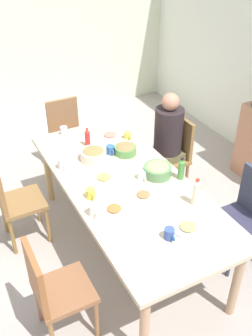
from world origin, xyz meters
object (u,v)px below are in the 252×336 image
(cup_2, at_px, (64,131))
(bottle_0, at_px, (196,192))
(bottle_1, at_px, (181,169))
(cup_1, at_px, (62,164))
(dining_table, at_px, (126,189))
(plate_0, at_px, (110,136))
(plate_4, at_px, (104,178))
(chair_1, at_px, (67,133))
(cup_4, at_px, (128,135))
(plate_3, at_px, (114,210))
(bowl_0, at_px, (125,149))
(person_2, at_px, (167,137))
(chair_3, at_px, (53,289))
(chair_4, at_px, (12,198))
(cup_0, at_px, (93,210))
(bowl_1, at_px, (93,154))
(chair_2, at_px, (173,152))
(bottle_2, at_px, (87,138))
(bowl_2, at_px, (158,170))
(cup_5, at_px, (169,234))
(cup_6, at_px, (91,193))
(plate_1, at_px, (143,195))
(cup_7, at_px, (111,150))
(plate_2, at_px, (188,228))
(cup_3, at_px, (142,175))
(chair_0, at_px, (245,212))

(cup_2, distance_m, bottle_0, 1.65)
(bottle_0, bearing_deg, bottle_1, 164.41)
(cup_1, bearing_deg, dining_table, 41.68)
(plate_0, xyz_separation_m, plate_4, (0.66, -0.38, 0.00))
(chair_1, distance_m, cup_4, 0.98)
(plate_3, bearing_deg, bowl_0, 146.50)
(person_2, xyz_separation_m, chair_3, (1.15, -1.68, -0.21))
(chair_4, bearing_deg, cup_0, 29.35)
(bowl_1, bearing_deg, chair_2, 95.97)
(chair_1, bearing_deg, bottle_2, -3.56)
(chair_3, height_order, plate_3, chair_3)
(chair_3, distance_m, cup_2, 1.79)
(bowl_2, bearing_deg, cup_5, -25.32)
(cup_6, bearing_deg, plate_0, 145.28)
(plate_1, relative_size, cup_2, 1.88)
(person_2, bearing_deg, chair_1, -140.18)
(bowl_0, bearing_deg, chair_2, 103.00)
(plate_4, distance_m, cup_5, 0.88)
(plate_0, xyz_separation_m, cup_7, (0.30, -0.14, 0.03))
(chair_4, xyz_separation_m, cup_1, (0.11, 0.48, 0.31))
(chair_3, relative_size, bowl_1, 3.65)
(plate_3, bearing_deg, plate_1, 99.46)
(dining_table, distance_m, bottle_1, 0.51)
(plate_2, height_order, cup_3, cup_3)
(chair_0, bearing_deg, cup_0, -103.74)
(chair_1, relative_size, plate_0, 3.70)
(cup_3, bearing_deg, plate_3, -55.69)
(person_2, xyz_separation_m, bottle_2, (-0.15, -0.84, 0.14))
(plate_4, height_order, cup_4, cup_4)
(cup_2, bearing_deg, cup_4, 56.02)
(cup_1, relative_size, cup_4, 1.05)
(plate_2, bearing_deg, cup_3, 178.72)
(cup_0, height_order, cup_7, cup_0)
(plate_1, height_order, cup_4, cup_4)
(cup_3, height_order, cup_7, cup_7)
(dining_table, distance_m, plate_0, 0.82)
(plate_2, distance_m, bowl_1, 1.22)
(plate_3, height_order, cup_7, cup_7)
(chair_3, relative_size, bottle_0, 3.74)
(plate_0, bearing_deg, cup_7, -25.15)
(person_2, bearing_deg, cup_3, -47.61)
(cup_0, height_order, bottle_2, bottle_2)
(plate_3, distance_m, bowl_1, 0.78)
(plate_2, xyz_separation_m, plate_4, (-0.86, -0.28, -0.00))
(dining_table, height_order, chair_4, chair_4)
(cup_7, bearing_deg, bottle_2, -149.84)
(plate_4, bearing_deg, plate_3, -14.48)
(bowl_1, height_order, cup_2, bowl_1)
(chair_0, xyz_separation_m, cup_3, (-0.56, -0.74, 0.29))
(plate_3, distance_m, cup_2, 1.34)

